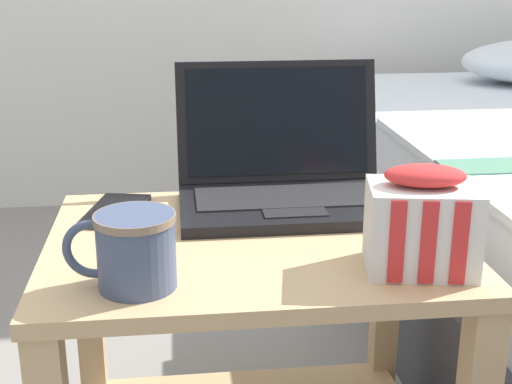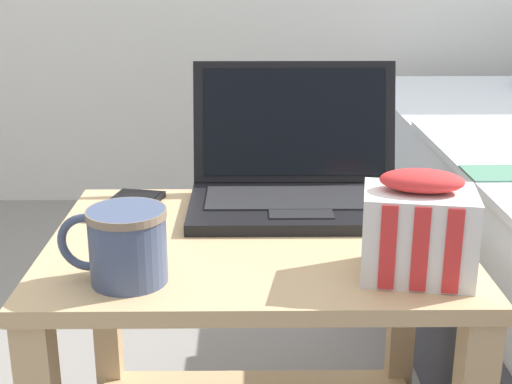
% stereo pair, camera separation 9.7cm
% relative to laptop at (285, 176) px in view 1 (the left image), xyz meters
% --- Properties ---
extents(bedside_table, '(0.59, 0.46, 0.48)m').
position_rel_laptop_xyz_m(bedside_table, '(-0.07, -0.15, -0.22)').
color(bedside_table, tan).
rests_on(bedside_table, ground_plane).
extents(laptop, '(0.35, 0.27, 0.22)m').
position_rel_laptop_xyz_m(laptop, '(0.00, 0.00, 0.00)').
color(laptop, black).
rests_on(laptop, bedside_table).
extents(mug_front_left, '(0.14, 0.10, 0.09)m').
position_rel_laptop_xyz_m(mug_front_left, '(-0.23, -0.29, 0.01)').
color(mug_front_left, '#3F4C6B').
rests_on(mug_front_left, bedside_table).
extents(snack_bag, '(0.15, 0.12, 0.14)m').
position_rel_laptop_xyz_m(snack_bag, '(0.13, -0.28, 0.02)').
color(snack_bag, silver).
rests_on(snack_bag, bedside_table).
extents(cell_phone, '(0.11, 0.16, 0.01)m').
position_rel_laptop_xyz_m(cell_phone, '(-0.27, -0.02, -0.04)').
color(cell_phone, black).
rests_on(cell_phone, bedside_table).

